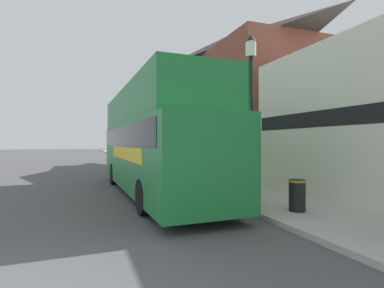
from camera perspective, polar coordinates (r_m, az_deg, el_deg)
The scene contains 9 objects.
ground_plane at distance 24.84m, azimuth -23.14°, elevation -4.37°, with size 144.00×144.00×0.00m, color #4C4C4F.
sidewalk at distance 22.59m, azimuth -5.02°, elevation -4.64°, with size 2.99×108.00×0.14m.
brick_terrace_rear at distance 23.31m, azimuth 6.50°, elevation 7.82°, with size 6.00×16.50×10.13m.
tour_bus at distance 11.86m, azimuth -7.57°, elevation -0.82°, with size 2.69×10.98×4.01m.
parked_car_ahead_of_bus at distance 20.00m, azimuth -10.81°, elevation -3.58°, with size 1.99×4.35×1.42m.
lamp_post_nearest at distance 9.38m, azimuth 11.13°, elevation 10.34°, with size 0.35×0.35×5.14m.
lamp_post_second at distance 17.88m, azimuth -4.23°, elevation 5.32°, with size 0.35×0.35×5.02m.
lamp_post_third at distance 26.84m, azimuth -9.59°, elevation 2.70°, with size 0.35×0.35×4.31m.
litter_bin at distance 8.75m, azimuth 19.39°, elevation -9.02°, with size 0.48×0.48×0.86m.
Camera 1 is at (1.29, -3.72, 2.01)m, focal length 28.00 mm.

